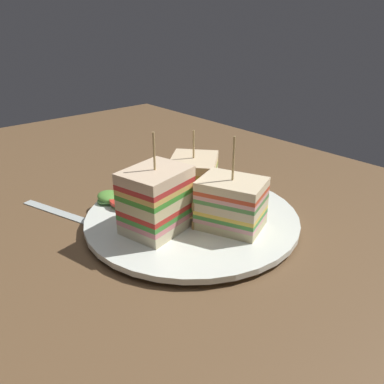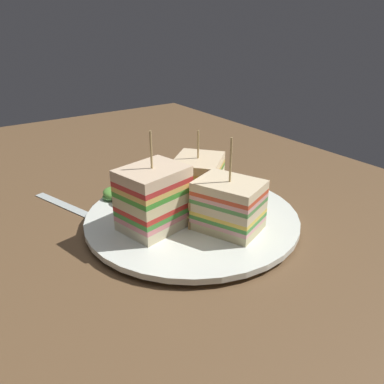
{
  "view_description": "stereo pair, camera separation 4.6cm",
  "coord_description": "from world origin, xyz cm",
  "px_view_note": "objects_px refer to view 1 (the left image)",
  "views": [
    {
      "loc": [
        31.86,
        -27.88,
        23.5
      ],
      "look_at": [
        0.0,
        0.0,
        4.24
      ],
      "focal_mm": 36.58,
      "sensor_mm": 36.0,
      "label": 1
    },
    {
      "loc": [
        34.72,
        -24.22,
        23.5
      ],
      "look_at": [
        0.0,
        0.0,
        4.24
      ],
      "focal_mm": 36.58,
      "sensor_mm": 36.0,
      "label": 2
    }
  ],
  "objects_px": {
    "sandwich_wedge_1": "(155,199)",
    "sandwich_wedge_2": "(231,204)",
    "spoon": "(89,221)",
    "chip_pile": "(198,207)",
    "sandwich_wedge_0": "(193,178)",
    "plate": "(192,218)"
  },
  "relations": [
    {
      "from": "sandwich_wedge_1",
      "to": "sandwich_wedge_2",
      "type": "distance_m",
      "value": 0.09
    },
    {
      "from": "sandwich_wedge_1",
      "to": "spoon",
      "type": "xyz_separation_m",
      "value": [
        -0.08,
        -0.04,
        -0.04
      ]
    },
    {
      "from": "chip_pile",
      "to": "spoon",
      "type": "distance_m",
      "value": 0.14
    },
    {
      "from": "sandwich_wedge_2",
      "to": "chip_pile",
      "type": "distance_m",
      "value": 0.05
    },
    {
      "from": "sandwich_wedge_1",
      "to": "chip_pile",
      "type": "relative_size",
      "value": 1.76
    },
    {
      "from": "chip_pile",
      "to": "spoon",
      "type": "relative_size",
      "value": 0.42
    },
    {
      "from": "sandwich_wedge_0",
      "to": "chip_pile",
      "type": "bearing_deg",
      "value": 15.12
    },
    {
      "from": "sandwich_wedge_0",
      "to": "sandwich_wedge_2",
      "type": "distance_m",
      "value": 0.09
    },
    {
      "from": "sandwich_wedge_0",
      "to": "plate",
      "type": "bearing_deg",
      "value": 6.18
    },
    {
      "from": "sandwich_wedge_0",
      "to": "sandwich_wedge_2",
      "type": "relative_size",
      "value": 0.86
    },
    {
      "from": "sandwich_wedge_0",
      "to": "sandwich_wedge_1",
      "type": "distance_m",
      "value": 0.1
    },
    {
      "from": "plate",
      "to": "chip_pile",
      "type": "xyz_separation_m",
      "value": [
        0.0,
        0.01,
        0.01
      ]
    },
    {
      "from": "sandwich_wedge_1",
      "to": "sandwich_wedge_0",
      "type": "bearing_deg",
      "value": 8.46
    },
    {
      "from": "plate",
      "to": "chip_pile",
      "type": "bearing_deg",
      "value": 73.19
    },
    {
      "from": "plate",
      "to": "spoon",
      "type": "xyz_separation_m",
      "value": [
        -0.08,
        -0.1,
        -0.0
      ]
    },
    {
      "from": "sandwich_wedge_1",
      "to": "spoon",
      "type": "bearing_deg",
      "value": 105.59
    },
    {
      "from": "plate",
      "to": "sandwich_wedge_2",
      "type": "height_order",
      "value": "sandwich_wedge_2"
    },
    {
      "from": "sandwich_wedge_1",
      "to": "sandwich_wedge_2",
      "type": "height_order",
      "value": "sandwich_wedge_1"
    },
    {
      "from": "plate",
      "to": "sandwich_wedge_1",
      "type": "height_order",
      "value": "sandwich_wedge_1"
    },
    {
      "from": "plate",
      "to": "chip_pile",
      "type": "relative_size",
      "value": 4.01
    },
    {
      "from": "sandwich_wedge_1",
      "to": "sandwich_wedge_2",
      "type": "relative_size",
      "value": 1.06
    },
    {
      "from": "sandwich_wedge_0",
      "to": "spoon",
      "type": "xyz_separation_m",
      "value": [
        -0.04,
        -0.13,
        -0.04
      ]
    }
  ]
}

